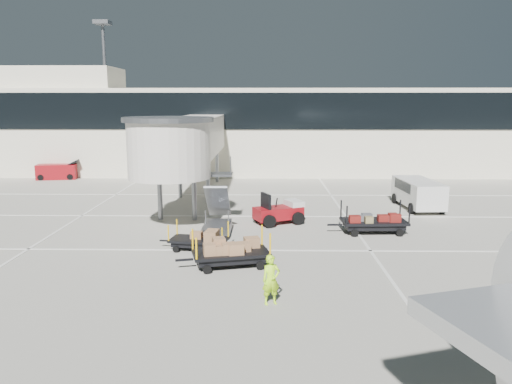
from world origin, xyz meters
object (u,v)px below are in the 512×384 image
box_cart_far (200,240)px  belt_loader (57,172)px  box_cart_near (231,252)px  ground_worker (271,280)px  baggage_tug (279,212)px  suitcase_cart (371,222)px  minivan (417,191)px

box_cart_far → belt_loader: 26.40m
box_cart_near → ground_worker: 4.29m
baggage_tug → belt_loader: (-19.36, 16.11, 0.01)m
baggage_tug → suitcase_cart: (4.78, -2.01, -0.07)m
suitcase_cart → box_cart_far: size_ratio=1.25×
baggage_tug → minivan: bearing=0.7°
box_cart_near → minivan: bearing=32.4°
box_cart_far → belt_loader: bearing=135.2°
suitcase_cart → belt_loader: bearing=140.6°
baggage_tug → suitcase_cart: bearing=-47.8°
suitcase_cart → belt_loader: 30.18m
suitcase_cart → minivan: size_ratio=0.84×
baggage_tug → box_cart_far: (-3.86, -5.27, -0.19)m
minivan → belt_loader: minivan is taller
suitcase_cart → box_cart_near: size_ratio=1.05×
box_cart_near → belt_loader: 29.20m
suitcase_cart → minivan: bearing=53.5°
ground_worker → belt_loader: bearing=105.4°
ground_worker → minivan: (9.69, 15.87, 0.23)m
suitcase_cart → ground_worker: 10.94m
minivan → belt_loader: 30.77m
baggage_tug → minivan: (9.07, 4.35, 0.45)m
minivan → baggage_tug: bearing=-158.1°
belt_loader → suitcase_cart: bearing=-46.1°
suitcase_cart → box_cart_near: 8.96m
box_cart_near → minivan: 16.45m
baggage_tug → box_cart_near: bearing=-131.6°
box_cart_far → minivan: minivan is taller
suitcase_cart → ground_worker: size_ratio=2.40×
box_cart_far → minivan: bearing=45.9°
baggage_tug → box_cart_near: size_ratio=0.76×
ground_worker → belt_loader: belt_loader is taller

